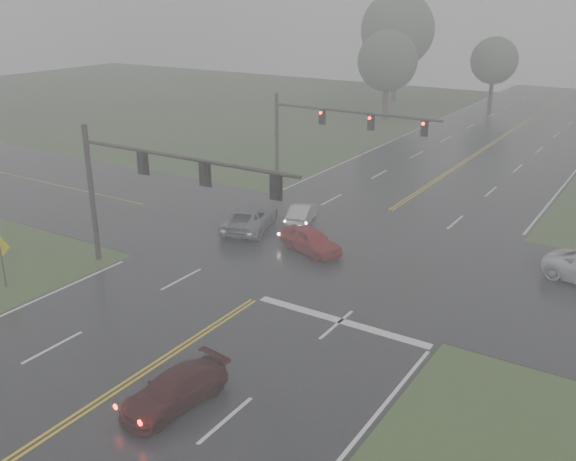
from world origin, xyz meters
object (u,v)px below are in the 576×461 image
Objects in this scene: car_grey at (250,229)px; signal_gantry_far at (324,126)px; sedan_silver at (302,222)px; sedan_red at (310,252)px; sedan_maroon at (176,405)px; signal_gantry_near at (145,178)px.

signal_gantry_far is at bearing -105.45° from car_grey.
sedan_silver is at bearing -71.00° from signal_gantry_far.
sedan_red is 0.32× the size of signal_gantry_far.
sedan_silver is 8.68m from signal_gantry_far.
signal_gantry_near is (-8.62, 7.90, 5.24)m from sedan_maroon.
signal_gantry_far is (-8.62, 25.87, 4.85)m from sedan_maroon.
signal_gantry_far is (-5.35, 10.86, 4.85)m from sedan_red.
sedan_maroon is 1.14× the size of sedan_silver.
signal_gantry_near reaches higher than signal_gantry_far.
car_grey is at bearing 87.90° from signal_gantry_near.
signal_gantry_far is (-2.34, 6.81, 4.85)m from sedan_silver.
signal_gantry_far reaches higher than car_grey.
sedan_red reaches higher than sedan_maroon.
signal_gantry_near is at bearing 70.69° from car_grey.
sedan_maroon is 1.03× the size of sedan_red.
car_grey is at bearing 36.35° from sedan_silver.
signal_gantry_near reaches higher than sedan_red.
signal_gantry_far is at bearing -88.84° from sedan_silver.
car_grey reaches higher than sedan_red.
sedan_silver is 0.29× the size of signal_gantry_far.
signal_gantry_far is at bearing 45.02° from sedan_red.
car_grey is at bearing 95.31° from sedan_red.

